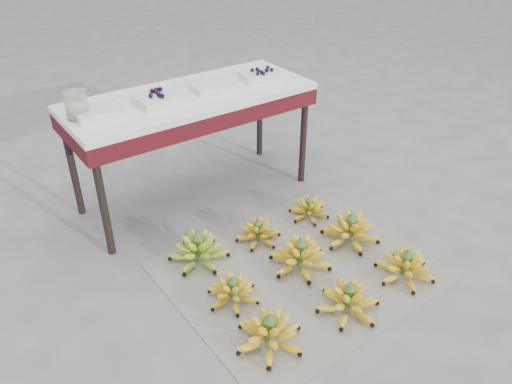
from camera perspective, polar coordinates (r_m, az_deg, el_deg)
ground at (r=2.62m, az=4.65°, el=-7.79°), size 60.00×60.00×0.00m
newspaper_mat at (r=2.56m, az=4.93°, el=-8.90°), size 1.26×1.07×0.01m
bunch_front_left at (r=2.16m, az=1.53°, el=-15.86°), size 0.34×0.34×0.18m
bunch_front_center at (r=2.33m, az=10.51°, el=-12.14°), size 0.33×0.33×0.18m
bunch_front_right at (r=2.58m, az=16.66°, el=-8.21°), size 0.37×0.37×0.18m
bunch_mid_left at (r=2.35m, az=-2.66°, el=-11.31°), size 0.28×0.28×0.15m
bunch_mid_center at (r=2.53m, az=5.08°, el=-7.35°), size 0.33×0.33×0.19m
bunch_mid_right at (r=2.75m, az=10.74°, el=-4.36°), size 0.31×0.31×0.19m
bunch_back_left at (r=2.58m, az=-6.56°, el=-6.65°), size 0.35×0.35×0.19m
bunch_back_center at (r=2.71m, az=0.26°, el=-4.64°), size 0.31×0.31×0.15m
bunch_back_right at (r=2.92m, az=6.08°, el=-1.98°), size 0.29×0.29×0.14m
vendor_table at (r=2.88m, az=-7.45°, el=9.66°), size 1.40×0.56×0.67m
tray_far_left at (r=2.65m, az=-17.48°, el=8.70°), size 0.25×0.18×0.04m
tray_left at (r=2.75m, az=-10.83°, el=10.47°), size 0.27×0.20×0.07m
tray_right at (r=2.89m, az=-4.92°, el=11.92°), size 0.26×0.20×0.04m
tray_far_right at (r=3.06m, az=0.59°, el=13.21°), size 0.27×0.22×0.06m
glass_jar at (r=2.64m, az=-19.84°, el=9.32°), size 0.13×0.13×0.14m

